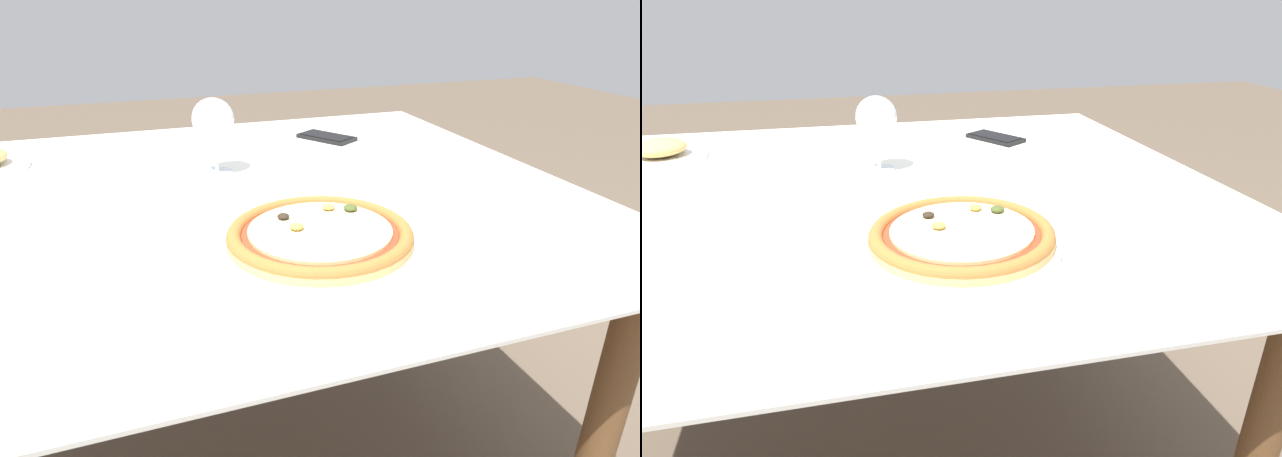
{
  "view_description": "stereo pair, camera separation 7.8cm",
  "coord_description": "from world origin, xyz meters",
  "views": [
    {
      "loc": [
        -0.09,
        -0.95,
        1.06
      ],
      "look_at": [
        0.15,
        -0.27,
        0.74
      ],
      "focal_mm": 30.0,
      "sensor_mm": 36.0,
      "label": 1
    },
    {
      "loc": [
        -0.01,
        -0.97,
        1.06
      ],
      "look_at": [
        0.15,
        -0.27,
        0.74
      ],
      "focal_mm": 30.0,
      "sensor_mm": 36.0,
      "label": 2
    }
  ],
  "objects": [
    {
      "name": "side_plate",
      "position": [
        -0.41,
        0.31,
        0.73
      ],
      "size": [
        0.19,
        0.19,
        0.05
      ],
      "color": "white",
      "rests_on": "dining_table"
    },
    {
      "name": "dining_table",
      "position": [
        0.0,
        0.0,
        0.64
      ],
      "size": [
        1.42,
        1.12,
        0.71
      ],
      "color": "brown",
      "rests_on": "ground_plane"
    },
    {
      "name": "pizza_plate",
      "position": [
        0.15,
        -0.27,
        0.73
      ],
      "size": [
        0.29,
        0.29,
        0.04
      ],
      "color": "white",
      "rests_on": "dining_table"
    },
    {
      "name": "wine_glass_far_left",
      "position": [
        0.06,
        0.13,
        0.82
      ],
      "size": [
        0.08,
        0.08,
        0.16
      ],
      "color": "silver",
      "rests_on": "dining_table"
    },
    {
      "name": "cell_phone",
      "position": [
        0.37,
        0.31,
        0.71
      ],
      "size": [
        0.14,
        0.16,
        0.01
      ],
      "color": "black",
      "rests_on": "dining_table"
    }
  ]
}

